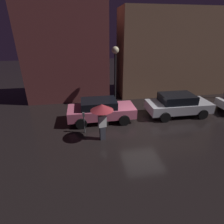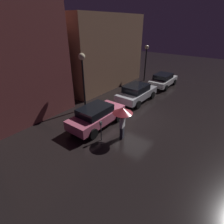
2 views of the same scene
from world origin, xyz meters
The scene contains 10 objects.
ground_plane centered at (0.00, 0.00, 0.00)m, with size 60.00×60.00×0.00m, color black.
building_facade_left centered at (-4.64, 6.50, 4.23)m, with size 6.52×3.00×8.47m.
building_facade_right centered at (4.62, 6.50, 3.56)m, with size 9.76×3.00×7.12m.
parked_car_pink centered at (-2.49, 1.52, 0.77)m, with size 4.25×1.93×1.45m.
parked_car_silver centered at (2.84, 1.53, 0.79)m, with size 4.31×2.03×1.50m.
parked_car_white centered at (8.16, 1.29, 0.72)m, with size 4.04×1.96×1.38m.
pedestrian_with_umbrella centered at (-2.65, -0.68, 1.69)m, with size 1.18×1.18×2.06m.
parking_meter centered at (-3.59, 0.18, 0.79)m, with size 0.12×0.10×1.27m.
street_lamp_near centered at (-1.10, 4.02, 3.33)m, with size 0.51×0.51×4.41m.
street_lamp_far centered at (8.77, 3.91, 2.92)m, with size 0.44×0.44×4.06m.
Camera 2 is at (-10.04, -5.58, 6.37)m, focal length 28.00 mm.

